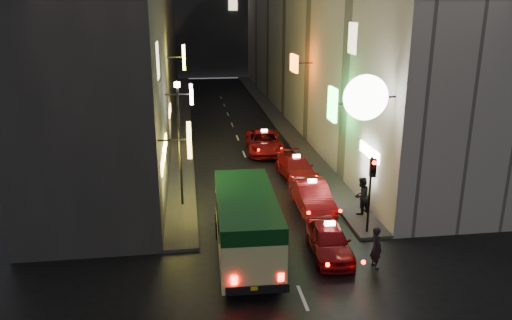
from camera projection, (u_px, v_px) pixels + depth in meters
name	position (u px, v px, depth m)	size (l,w,h in m)	color
building_left	(133.00, 16.00, 42.20)	(7.58, 52.00, 18.00)	#3C3937
building_right	(317.00, 16.00, 44.30)	(8.27, 52.00, 18.00)	#AEA99F
sidewalk_left	(183.00, 118.00, 45.33)	(1.50, 52.00, 0.15)	#454340
sidewalk_right	(275.00, 115.00, 46.45)	(1.50, 52.00, 0.15)	#454340
minibus	(246.00, 219.00, 19.69)	(2.45, 6.52, 2.78)	#F0EA96
taxi_near	(329.00, 238.00, 20.35)	(2.28, 4.93, 1.70)	maroon
taxi_second	(312.00, 194.00, 24.93)	(2.17, 5.25, 1.84)	maroon
taxi_third	(297.00, 166.00, 29.54)	(2.26, 4.82, 1.66)	maroon
taxi_far	(264.00, 140.00, 34.78)	(2.55, 5.51, 1.88)	maroon
pedestrian_crossing	(376.00, 245.00, 19.30)	(0.64, 0.41, 1.93)	black
pedestrian_sidewalk	(361.00, 193.00, 23.98)	(0.79, 0.49, 2.09)	black
traffic_light	(372.00, 179.00, 21.48)	(0.26, 0.43, 3.50)	black
lamp_post	(179.00, 136.00, 24.39)	(0.28, 0.28, 6.22)	black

